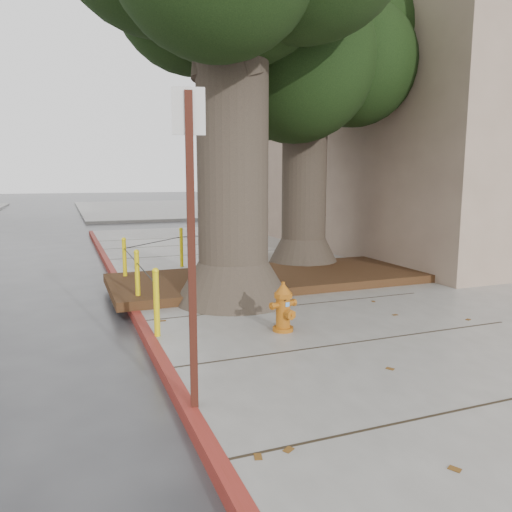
{
  "coord_description": "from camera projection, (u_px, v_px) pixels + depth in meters",
  "views": [
    {
      "loc": [
        -3.01,
        -5.36,
        2.29
      ],
      "look_at": [
        -0.3,
        1.61,
        1.1
      ],
      "focal_mm": 35.0,
      "sensor_mm": 36.0,
      "label": 1
    }
  ],
  "objects": [
    {
      "name": "building_corner",
      "position": [
        464.0,
        96.0,
        16.98
      ],
      "size": [
        12.0,
        13.0,
        10.0
      ],
      "primitive_type": "cube",
      "color": "tan",
      "rests_on": "ground"
    },
    {
      "name": "bollard_ring",
      "position": [
        180.0,
        259.0,
        9.99
      ],
      "size": [
        3.79,
        5.39,
        0.95
      ],
      "color": "yellow",
      "rests_on": "sidewalk_main"
    },
    {
      "name": "building_side_grey",
      "position": [
        370.0,
        133.0,
        42.75
      ],
      "size": [
        12.0,
        14.0,
        12.0
      ],
      "primitive_type": "cube",
      "color": "slate",
      "rests_on": "ground"
    },
    {
      "name": "fire_hydrant",
      "position": [
        283.0,
        307.0,
        6.95
      ],
      "size": [
        0.37,
        0.36,
        0.7
      ],
      "rotation": [
        0.0,
        0.0,
        0.21
      ],
      "color": "#B15D12",
      "rests_on": "sidewalk_main"
    },
    {
      "name": "car_silver",
      "position": [
        239.0,
        209.0,
        25.79
      ],
      "size": [
        3.75,
        1.64,
        1.26
      ],
      "primitive_type": "imported",
      "rotation": [
        0.0,
        0.0,
        1.61
      ],
      "color": "#A6A7AB",
      "rests_on": "ground"
    },
    {
      "name": "ground",
      "position": [
        324.0,
        358.0,
        6.37
      ],
      "size": [
        140.0,
        140.0,
        0.0
      ],
      "primitive_type": "plane",
      "color": "#28282B",
      "rests_on": "ground"
    },
    {
      "name": "planter_bed",
      "position": [
        270.0,
        278.0,
        10.25
      ],
      "size": [
        6.4,
        2.6,
        0.16
      ],
      "primitive_type": "cube",
      "color": "black",
      "rests_on": "sidewalk_main"
    },
    {
      "name": "signpost",
      "position": [
        191.0,
        233.0,
        4.45
      ],
      "size": [
        0.29,
        0.08,
        2.9
      ],
      "rotation": [
        0.0,
        0.0,
        -0.17
      ],
      "color": "#471911",
      "rests_on": "sidewalk_main"
    },
    {
      "name": "car_red",
      "position": [
        277.0,
        211.0,
        25.35
      ],
      "size": [
        3.53,
        1.23,
        1.16
      ],
      "primitive_type": "imported",
      "rotation": [
        0.0,
        0.0,
        1.57
      ],
      "color": "maroon",
      "rests_on": "ground"
    },
    {
      "name": "sidewalk_far",
      "position": [
        195.0,
        208.0,
        36.12
      ],
      "size": [
        16.0,
        20.0,
        0.15
      ],
      "primitive_type": "cube",
      "color": "slate",
      "rests_on": "ground"
    },
    {
      "name": "building_side_white",
      "position": [
        346.0,
        145.0,
        35.32
      ],
      "size": [
        10.0,
        10.0,
        9.0
      ],
      "primitive_type": "cube",
      "color": "silver",
      "rests_on": "ground"
    },
    {
      "name": "curb_red",
      "position": [
        137.0,
        317.0,
        7.95
      ],
      "size": [
        0.14,
        26.0,
        0.16
      ],
      "primitive_type": "cube",
      "color": "maroon",
      "rests_on": "ground"
    },
    {
      "name": "sidewalk_main",
      "position": [
        512.0,
        280.0,
        10.81
      ],
      "size": [
        16.0,
        26.0,
        0.15
      ],
      "primitive_type": "cube",
      "color": "slate",
      "rests_on": "ground"
    },
    {
      "name": "tree_far",
      "position": [
        317.0,
        56.0,
        11.42
      ],
      "size": [
        4.5,
        3.8,
        7.17
      ],
      "color": "#4C3F33",
      "rests_on": "sidewalk_main"
    }
  ]
}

